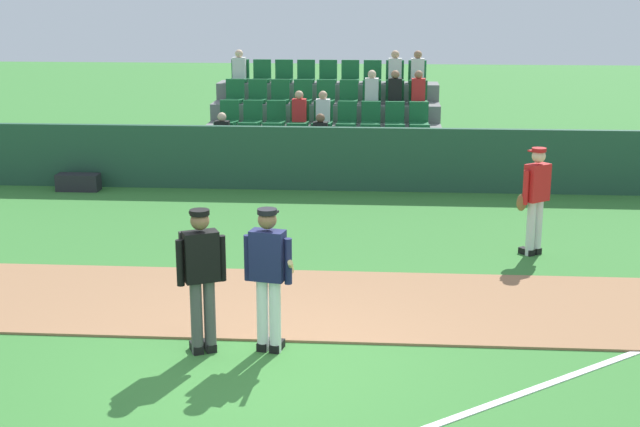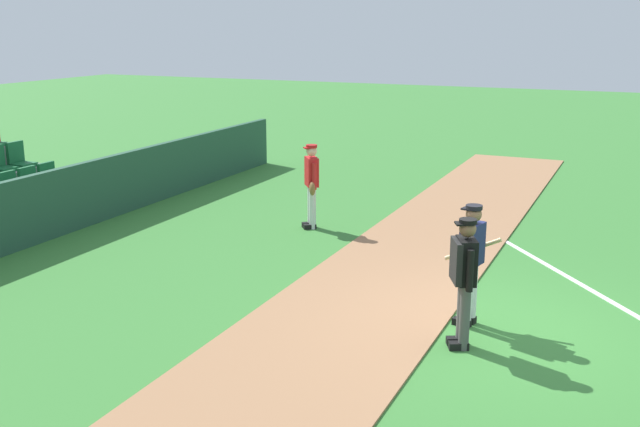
{
  "view_description": "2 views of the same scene",
  "coord_description": "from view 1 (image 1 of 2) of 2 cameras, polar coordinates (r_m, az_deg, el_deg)",
  "views": [
    {
      "loc": [
        1.4,
        -9.41,
        4.27
      ],
      "look_at": [
        0.53,
        2.58,
        1.15
      ],
      "focal_mm": 49.78,
      "sensor_mm": 36.0,
      "label": 1
    },
    {
      "loc": [
        -9.8,
        -1.71,
        4.19
      ],
      "look_at": [
        0.64,
        2.97,
        1.24
      ],
      "focal_mm": 41.74,
      "sensor_mm": 36.0,
      "label": 2
    }
  ],
  "objects": [
    {
      "name": "runner_red_jersey",
      "position": [
        14.59,
        13.67,
        1.03
      ],
      "size": [
        0.6,
        0.47,
        1.76
      ],
      "color": "silver",
      "rests_on": "ground"
    },
    {
      "name": "umpire_home_plate",
      "position": [
        10.48,
        -7.65,
        -3.77
      ],
      "size": [
        0.54,
        0.43,
        1.76
      ],
      "color": "#4C4C4C",
      "rests_on": "ground"
    },
    {
      "name": "equipment_bag",
      "position": [
        19.54,
        -15.27,
        1.95
      ],
      "size": [
        0.9,
        0.36,
        0.36
      ],
      "primitive_type": "cube",
      "color": "#232328",
      "rests_on": "ground"
    },
    {
      "name": "ground_plane",
      "position": [
        10.42,
        -3.98,
        -9.66
      ],
      "size": [
        80.0,
        80.0,
        0.0
      ],
      "primitive_type": "plane",
      "color": "#387A33"
    },
    {
      "name": "dugout_fence",
      "position": [
        18.83,
        -0.19,
        3.55
      ],
      "size": [
        20.0,
        0.16,
        1.35
      ],
      "primitive_type": "cube",
      "color": "#234C38",
      "rests_on": "ground"
    },
    {
      "name": "foul_line_chalk",
      "position": [
        10.0,
        13.21,
        -11.09
      ],
      "size": [
        9.44,
        7.57,
        0.01
      ],
      "primitive_type": "cube",
      "rotation": [
        0.0,
        0.0,
        0.67
      ],
      "color": "white",
      "rests_on": "ground"
    },
    {
      "name": "infield_dirt_path",
      "position": [
        12.3,
        -2.65,
        -5.7
      ],
      "size": [
        28.0,
        2.74,
        0.03
      ],
      "primitive_type": "cube",
      "color": "#9E704C",
      "rests_on": "ground"
    },
    {
      "name": "batter_navy_jersey",
      "position": [
        10.43,
        -3.31,
        -3.92
      ],
      "size": [
        0.62,
        0.8,
        1.76
      ],
      "color": "white",
      "rests_on": "ground"
    },
    {
      "name": "stadium_bleachers",
      "position": [
        21.08,
        0.31,
        4.96
      ],
      "size": [
        5.55,
        3.8,
        2.7
      ],
      "color": "slate",
      "rests_on": "ground"
    }
  ]
}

